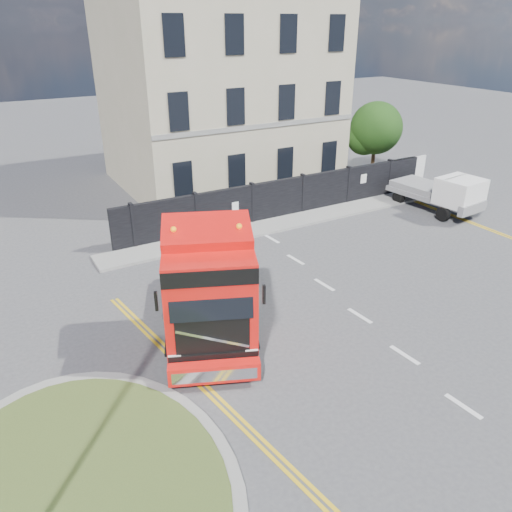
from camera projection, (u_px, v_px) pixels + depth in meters
ground at (281, 334)px, 16.14m from camera, size 120.00×120.00×0.00m
traffic_island at (80, 494)px, 10.60m from camera, size 6.80×6.80×0.17m
hoarding_fence at (295, 196)px, 25.71m from camera, size 18.80×0.25×2.00m
georgian_building at (219, 85)px, 29.30m from camera, size 12.30×10.30×12.80m
tree at (373, 130)px, 30.79m from camera, size 3.20×3.20×4.80m
pavement_far at (295, 220)px, 25.16m from camera, size 20.00×1.60×0.12m
truck at (209, 292)px, 15.03m from camera, size 4.88×7.14×4.01m
flatbed_pickup at (450, 194)px, 25.70m from camera, size 2.43×5.13×2.06m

